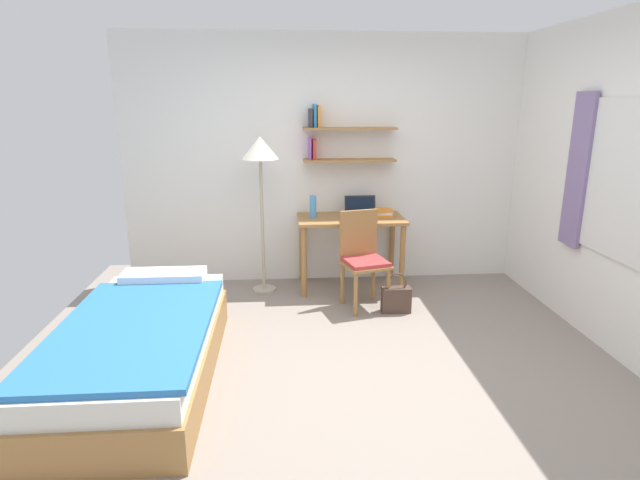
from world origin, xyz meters
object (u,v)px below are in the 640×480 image
(bed, at_px, (142,348))
(laptop, at_px, (361,211))
(desk_chair, at_px, (363,256))
(desk, at_px, (351,230))
(book_stack, at_px, (384,213))
(water_bottle, at_px, (313,207))
(handbag, at_px, (396,299))
(standing_lamp, at_px, (260,158))

(bed, bearing_deg, laptop, 45.16)
(desk_chair, bearing_deg, laptop, 84.07)
(desk, xyz_separation_m, book_stack, (0.35, 0.04, 0.17))
(water_bottle, distance_m, handbag, 1.27)
(laptop, xyz_separation_m, handbag, (0.23, -0.79, -0.68))
(standing_lamp, xyz_separation_m, water_bottle, (0.52, 0.07, -0.51))
(bed, distance_m, desk, 2.47)
(desk, relative_size, desk_chair, 1.19)
(bed, relative_size, water_bottle, 8.93)
(desk_chair, height_order, handbag, desk_chair)
(laptop, distance_m, water_bottle, 0.51)
(book_stack, relative_size, handbag, 0.54)
(water_bottle, bearing_deg, standing_lamp, -172.67)
(laptop, height_order, water_bottle, water_bottle)
(standing_lamp, height_order, laptop, standing_lamp)
(desk, xyz_separation_m, water_bottle, (-0.39, 0.02, 0.25))
(desk_chair, height_order, book_stack, desk_chair)
(standing_lamp, distance_m, laptop, 1.18)
(laptop, bearing_deg, standing_lamp, -172.87)
(handbag, bearing_deg, bed, -153.00)
(bed, xyz_separation_m, book_stack, (2.06, 1.78, 0.56))
(standing_lamp, height_order, water_bottle, standing_lamp)
(bed, height_order, water_bottle, water_bottle)
(bed, height_order, handbag, bed)
(standing_lamp, xyz_separation_m, laptop, (1.02, 0.13, -0.57))
(laptop, xyz_separation_m, water_bottle, (-0.50, -0.06, 0.06))
(laptop, distance_m, handbag, 1.07)
(bed, bearing_deg, desk_chair, 35.01)
(bed, height_order, book_stack, book_stack)
(desk_chair, bearing_deg, desk, 95.76)
(desk, height_order, handbag, desk)
(desk, bearing_deg, desk_chair, -84.24)
(desk_chair, distance_m, handbag, 0.51)
(water_bottle, height_order, book_stack, water_bottle)
(bed, bearing_deg, book_stack, 40.87)
(book_stack, bearing_deg, water_bottle, -179.01)
(standing_lamp, relative_size, handbag, 4.13)
(desk, xyz_separation_m, handbag, (0.35, -0.70, -0.49))
(book_stack, distance_m, handbag, 0.99)
(bed, distance_m, laptop, 2.65)
(bed, height_order, laptop, laptop)
(standing_lamp, bearing_deg, book_stack, 3.62)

